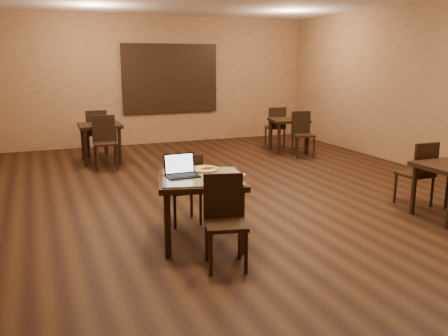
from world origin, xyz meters
name	(u,v)px	position (x,y,z in m)	size (l,w,h in m)	color
ground	(230,197)	(0.00, 0.00, 0.00)	(10.00, 10.00, 0.00)	black
wall_back	(150,81)	(0.00, 5.00, 1.50)	(8.00, 0.02, 3.00)	#9A704E
wall_right	(444,89)	(4.00, 0.00, 1.50)	(0.02, 10.00, 3.00)	#9A704E
mural	(170,79)	(0.50, 4.96, 1.55)	(2.34, 0.05, 1.64)	#234D82
tiled_table	(202,185)	(-0.99, -1.55, 0.66)	(1.13, 1.13, 0.76)	black
chair_main_near	(225,215)	(-0.97, -2.17, 0.51)	(0.47, 0.47, 0.91)	black
chair_main_far	(185,185)	(-0.99, -0.93, 0.50)	(0.40, 0.40, 0.89)	black
laptop	(181,170)	(-1.19, -1.44, 0.82)	(0.35, 0.27, 0.23)	black
plate	(227,177)	(-0.77, -1.73, 0.77)	(0.26, 0.26, 0.01)	white
pizza_slice	(227,176)	(-0.77, -1.73, 0.79)	(0.20, 0.20, 0.02)	#F6E5A4
pizza_pan	(205,170)	(-0.87, -1.31, 0.77)	(0.36, 0.36, 0.01)	silver
pizza_whole	(205,169)	(-0.87, -1.31, 0.78)	(0.34, 0.34, 0.02)	#F6E5A4
spatula	(207,168)	(-0.85, -1.33, 0.79)	(0.11, 0.25, 0.01)	silver
napkin_roll	(241,174)	(-0.59, -1.69, 0.78)	(0.07, 0.18, 0.04)	white
other_table_a	(289,125)	(2.57, 2.83, 0.60)	(0.92, 0.92, 0.73)	black
other_table_a_chair_near	(302,131)	(2.59, 2.28, 0.53)	(0.48, 0.48, 0.94)	black
other_table_a_chair_far	(276,125)	(2.55, 3.37, 0.53)	(0.48, 0.48, 0.94)	black
other_table_b	(100,131)	(-1.43, 3.26, 0.63)	(0.83, 0.83, 0.76)	black
other_table_b_chair_near	(105,139)	(-1.43, 2.69, 0.55)	(0.44, 0.44, 0.98)	black
other_table_b_chair_far	(97,130)	(-1.43, 3.83, 0.55)	(0.44, 0.44, 0.98)	black
other_table_c_chair_far	(420,170)	(2.22, -1.41, 0.52)	(0.40, 0.40, 0.91)	black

